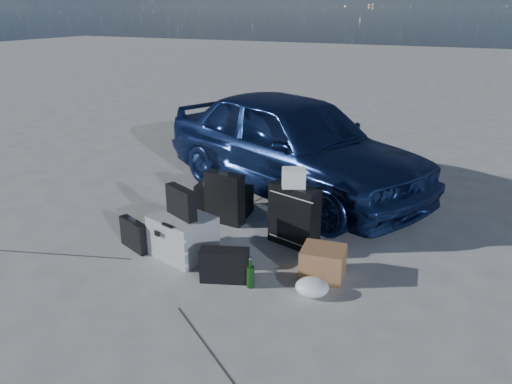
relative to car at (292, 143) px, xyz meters
The scene contains 15 objects.
ground 2.37m from the car, 90.86° to the right, with size 60.00×60.00×0.00m, color #AAAAA5.
car is the anchor object (origin of this frame).
pelican_case 2.25m from the car, 97.23° to the right, with size 0.57×0.47×0.42m, color #9EA1A3.
laptop_bag 2.20m from the car, 97.37° to the right, with size 0.40×0.10×0.30m, color black.
briefcase 2.49m from the car, 109.43° to the right, with size 0.41×0.09×0.32m, color black.
suitcase_left 1.38m from the car, 103.06° to the right, with size 0.46×0.16×0.59m, color black.
suitcase_right 1.66m from the car, 67.18° to the right, with size 0.54×0.19×0.65m, color black.
white_carton 1.63m from the car, 67.70° to the right, with size 0.23×0.19×0.19m, color white.
duffel_bag 1.23m from the car, 114.33° to the right, with size 0.67×0.29×0.33m, color black.
flat_box_white 1.15m from the car, 114.19° to the right, with size 0.41×0.30×0.07m, color white.
flat_box_black 1.13m from the car, 114.47° to the right, with size 0.26×0.19×0.06m, color black.
cardboard_box 2.35m from the car, 60.75° to the right, with size 0.39×0.34×0.29m, color #986042.
plastic_bag 2.67m from the car, 64.05° to the right, with size 0.29×0.25×0.16m, color silver.
messenger_bag 2.52m from the car, 82.16° to the right, with size 0.44×0.16×0.31m, color black.
green_bottle 2.58m from the car, 76.24° to the right, with size 0.07×0.07×0.28m, color black.
Camera 1 is at (2.36, -3.65, 2.35)m, focal length 35.00 mm.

